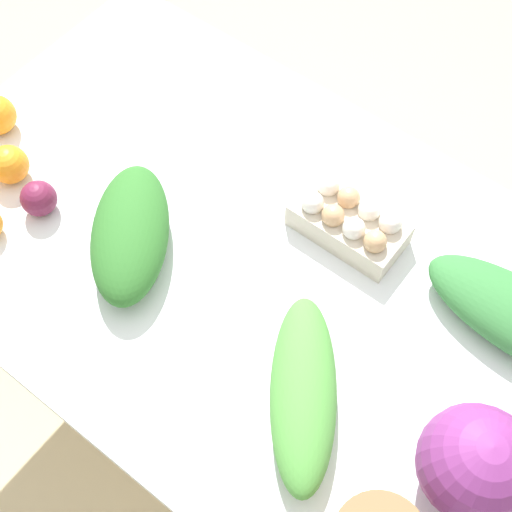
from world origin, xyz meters
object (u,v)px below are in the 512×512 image
object	(u,v)px
greens_bunch_chard	(303,392)
orange_5	(9,164)
cabbage_purple	(476,464)
beet_root	(39,198)
greens_bunch_kale	(130,233)
egg_carton	(349,221)

from	to	relation	value
greens_bunch_chard	orange_5	distance (m)	0.75
cabbage_purple	orange_5	distance (m)	1.04
beet_root	greens_bunch_chard	bearing A→B (deg)	-0.75
cabbage_purple	beet_root	distance (m)	0.93
greens_bunch_kale	egg_carton	bearing A→B (deg)	41.83
egg_carton	greens_bunch_chard	world-z (taller)	egg_carton
egg_carton	greens_bunch_kale	xyz separation A→B (m)	(-0.31, -0.28, 0.01)
beet_root	orange_5	bearing A→B (deg)	168.82
cabbage_purple	orange_5	world-z (taller)	cabbage_purple
cabbage_purple	greens_bunch_kale	bearing A→B (deg)	179.94
orange_5	greens_bunch_kale	bearing A→B (deg)	4.45
cabbage_purple	greens_bunch_chard	bearing A→B (deg)	-169.44
cabbage_purple	greens_bunch_kale	size ratio (longest dim) A/B	0.59
cabbage_purple	egg_carton	distance (m)	0.50
egg_carton	greens_bunch_kale	size ratio (longest dim) A/B	0.71
greens_bunch_kale	beet_root	xyz separation A→B (m)	(-0.21, -0.05, -0.01)
egg_carton	beet_root	distance (m)	0.61
cabbage_purple	egg_carton	size ratio (longest dim) A/B	0.83
beet_root	orange_5	world-z (taller)	orange_5
egg_carton	orange_5	world-z (taller)	egg_carton
greens_bunch_chard	egg_carton	bearing A→B (deg)	111.21
greens_bunch_kale	orange_5	size ratio (longest dim) A/B	3.90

